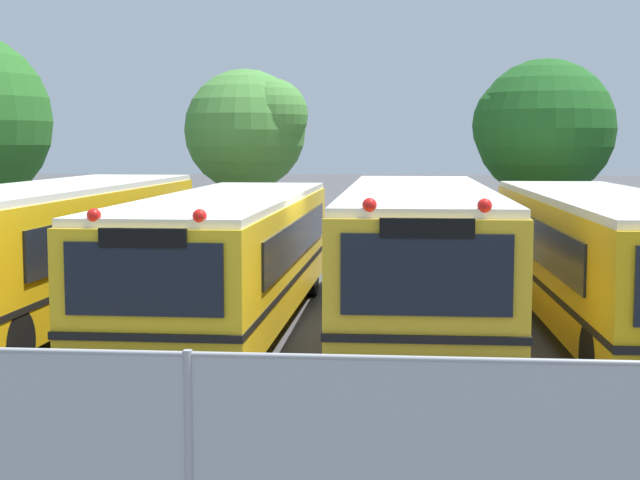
# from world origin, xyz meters

# --- Properties ---
(ground_plane) EXTENTS (160.00, 160.00, 0.00)m
(ground_plane) POSITION_xyz_m (0.00, 0.00, 0.00)
(ground_plane) COLOR #424244
(school_bus_0) EXTENTS (2.69, 11.60, 2.68)m
(school_bus_0) POSITION_xyz_m (-5.04, 0.17, 1.41)
(school_bus_0) COLOR yellow
(school_bus_0) RESTS_ON ground_plane
(school_bus_1) EXTENTS (2.60, 11.02, 2.52)m
(school_bus_1) POSITION_xyz_m (-1.72, -0.02, 1.33)
(school_bus_1) COLOR yellow
(school_bus_1) RESTS_ON ground_plane
(school_bus_2) EXTENTS (2.65, 11.42, 2.67)m
(school_bus_2) POSITION_xyz_m (1.68, 0.16, 1.41)
(school_bus_2) COLOR yellow
(school_bus_2) RESTS_ON ground_plane
(school_bus_3) EXTENTS (2.67, 11.46, 2.58)m
(school_bus_3) POSITION_xyz_m (4.92, -0.08, 1.36)
(school_bus_3) COLOR yellow
(school_bus_3) RESTS_ON ground_plane
(tree_1) EXTENTS (3.47, 3.36, 5.35)m
(tree_1) POSITION_xyz_m (-2.85, 9.23, 3.73)
(tree_1) COLOR #4C3823
(tree_1) RESTS_ON ground_plane
(tree_2) EXTENTS (3.70, 3.63, 5.50)m
(tree_2) POSITION_xyz_m (4.90, 8.45, 3.69)
(tree_2) COLOR #4C3823
(tree_2) RESTS_ON ground_plane
(chainlink_fence) EXTENTS (14.46, 0.07, 1.83)m
(chainlink_fence) POSITION_xyz_m (-0.12, -10.04, 0.95)
(chainlink_fence) COLOR #9EA0A3
(chainlink_fence) RESTS_ON ground_plane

